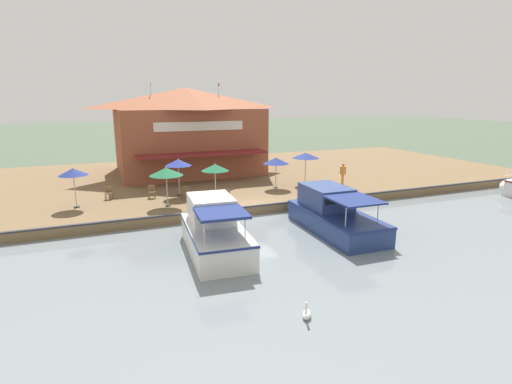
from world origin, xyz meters
TOP-DOWN VIEW (x-y plane):
  - ground_plane at (0.00, 0.00)m, footprint 220.00×220.00m
  - quay_deck at (-11.00, 0.00)m, footprint 22.00×56.00m
  - quay_edge_fender at (-0.10, 0.00)m, footprint 0.20×50.40m
  - waterfront_restaurant at (-13.63, -0.93)m, footprint 11.14×12.49m
  - patio_umbrella_near_quay_edge at (-2.05, -1.79)m, footprint 1.73×1.73m
  - patio_umbrella_back_row at (-4.81, 6.26)m, footprint 2.06×2.06m
  - patio_umbrella_mid_patio_left at (-4.73, -3.59)m, footprint 1.79×1.79m
  - patio_umbrella_mid_patio_right at (-4.43, 3.56)m, footprint 1.90×1.90m
  - patio_umbrella_by_entrance at (-4.11, -10.07)m, footprint 1.72×1.72m
  - patio_umbrella_far_corner at (-2.33, -4.81)m, footprint 2.04×2.04m
  - cafe_chair_mid_patio at (-4.82, -5.44)m, footprint 0.46×0.46m
  - cafe_chair_far_corner_seat at (-3.72, -3.40)m, footprint 0.58×0.58m
  - cafe_chair_back_row_seat at (-5.58, -8.12)m, footprint 0.52×0.52m
  - cafe_chair_facing_river at (-1.71, -1.18)m, footprint 0.58×0.58m
  - person_mid_patio at (-3.62, 8.91)m, footprint 0.46×0.46m
  - motorboat_outer_channel at (3.69, 3.03)m, footprint 7.74×2.84m
  - motorboat_fourth_along at (4.30, -3.83)m, footprint 6.80×2.98m
  - swan at (11.60, -2.75)m, footprint 0.62×0.55m
  - tree_behind_restaurant at (-17.95, -1.23)m, footprint 5.00×4.76m

SIDE VIEW (x-z plane):
  - ground_plane at x=0.00m, z-range 0.00..0.00m
  - swan at x=11.60m, z-range -0.12..0.57m
  - quay_deck at x=-11.00m, z-range 0.00..0.60m
  - quay_edge_fender at x=-0.10m, z-range 0.60..0.70m
  - motorboat_outer_channel at x=3.69m, z-range -0.23..2.07m
  - motorboat_fourth_along at x=4.30m, z-range -0.24..2.25m
  - cafe_chair_mid_patio at x=-4.82m, z-range 0.65..1.50m
  - cafe_chair_far_corner_seat at x=-3.72m, z-range 0.65..1.50m
  - cafe_chair_back_row_seat at x=-5.58m, z-range 0.65..1.50m
  - cafe_chair_facing_river at x=-1.71m, z-range 0.65..1.50m
  - person_mid_patio at x=-3.62m, z-range 0.80..2.44m
  - patio_umbrella_mid_patio_right at x=-4.43m, z-range 1.48..3.80m
  - patio_umbrella_far_corner at x=-2.33m, z-range 1.54..3.99m
  - patio_umbrella_by_entrance at x=-4.11m, z-range 1.57..4.05m
  - patio_umbrella_back_row at x=-4.81m, z-range 1.59..4.08m
  - patio_umbrella_near_quay_edge at x=-2.05m, z-range 1.60..4.12m
  - patio_umbrella_mid_patio_left at x=-4.73m, z-range 1.61..4.17m
  - waterfront_restaurant at x=-13.63m, z-range 0.45..8.30m
  - tree_behind_restaurant at x=-17.95m, z-range 1.73..9.03m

